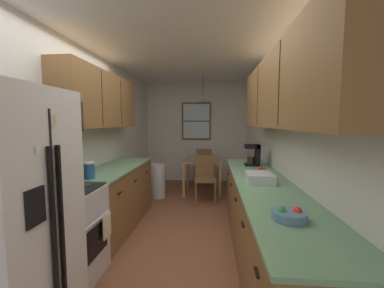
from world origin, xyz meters
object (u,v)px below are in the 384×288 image
at_px(fruit_bowl, 289,215).
at_px(dish_rack, 260,177).
at_px(dining_chair_near, 205,176).
at_px(dining_chair_far, 204,164).
at_px(mug_by_coffeemaker, 260,170).
at_px(trash_bin, 158,181).
at_px(table_serving_bowl, 207,158).
at_px(storage_canister, 89,170).
at_px(microwave_over_range, 47,116).
at_px(stove_range, 65,234).
at_px(coffee_maker, 254,154).
at_px(refrigerator, 4,223).
at_px(dining_table, 203,165).

xyz_separation_m(fruit_bowl, dish_rack, (-0.00, 1.03, 0.01)).
bearing_deg(dish_rack, dining_chair_near, 108.77).
relative_size(dining_chair_far, mug_by_coffeemaker, 8.29).
relative_size(trash_bin, table_serving_bowl, 3.71).
bearing_deg(storage_canister, microwave_over_range, -101.85).
xyz_separation_m(stove_range, microwave_over_range, (-0.11, 0.00, 1.14)).
distance_m(trash_bin, storage_canister, 2.27).
bearing_deg(trash_bin, microwave_over_range, -98.70).
relative_size(dining_chair_far, coffee_maker, 2.80).
xyz_separation_m(dining_chair_far, dish_rack, (0.74, -3.26, 0.45)).
bearing_deg(trash_bin, table_serving_bowl, 27.11).
xyz_separation_m(stove_range, table_serving_bowl, (1.29, 3.18, 0.29)).
bearing_deg(refrigerator, mug_by_coffeemaker, 39.39).
bearing_deg(coffee_maker, dining_chair_near, 129.07).
distance_m(dining_chair_far, mug_by_coffeemaker, 3.01).
bearing_deg(stove_range, refrigerator, -85.84).
bearing_deg(refrigerator, dish_rack, 32.91).
bearing_deg(dining_table, coffee_maker, -62.22).
xyz_separation_m(microwave_over_range, mug_by_coffeemaker, (2.14, 0.92, -0.66)).
relative_size(refrigerator, storage_canister, 9.36).
bearing_deg(dining_chair_far, dining_chair_near, -86.71).
xyz_separation_m(dining_chair_near, coffee_maker, (0.77, -0.95, 0.57)).
bearing_deg(coffee_maker, microwave_over_range, -144.71).
distance_m(refrigerator, trash_bin, 3.42).
bearing_deg(fruit_bowl, table_serving_bowl, 100.09).
distance_m(dining_chair_near, trash_bin, 1.01).
height_order(refrigerator, dining_table, refrigerator).
height_order(fruit_bowl, dish_rack, dish_rack).
bearing_deg(dining_chair_near, refrigerator, -111.06).
bearing_deg(dining_chair_far, refrigerator, -104.38).
bearing_deg(dining_chair_near, storage_canister, -123.08).
relative_size(stove_range, dining_table, 1.24).
distance_m(dining_table, coffee_maker, 1.87).
height_order(microwave_over_range, mug_by_coffeemaker, microwave_over_range).
xyz_separation_m(coffee_maker, mug_by_coffeemaker, (-0.02, -0.61, -0.12)).
xyz_separation_m(coffee_maker, dish_rack, (-0.11, -1.01, -0.12)).
xyz_separation_m(dining_chair_far, fruit_bowl, (0.74, -4.29, 0.44)).
distance_m(dining_table, dining_chair_far, 0.66).
xyz_separation_m(stove_range, fruit_bowl, (1.94, -0.51, 0.46)).
bearing_deg(microwave_over_range, dining_chair_far, 70.85).
distance_m(dining_chair_near, fruit_bowl, 3.09).
height_order(fruit_bowl, table_serving_bowl, fruit_bowl).
relative_size(coffee_maker, mug_by_coffeemaker, 2.96).
xyz_separation_m(stove_range, coffee_maker, (2.05, 1.53, 0.60)).
xyz_separation_m(microwave_over_range, storage_canister, (0.11, 0.51, -0.62)).
relative_size(stove_range, microwave_over_range, 1.91).
bearing_deg(storage_canister, fruit_bowl, -27.61).
distance_m(dining_chair_near, storage_canister, 2.40).
distance_m(storage_canister, table_serving_bowl, 2.97).
bearing_deg(microwave_over_range, stove_range, -0.03).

